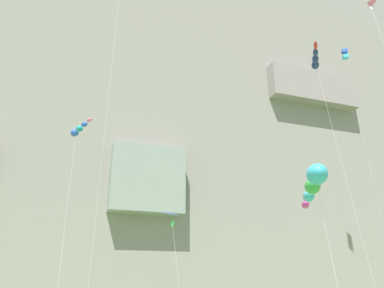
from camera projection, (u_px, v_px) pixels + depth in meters
cliff_face at (134, 109)px, 69.32m from camera, size 180.00×33.60×68.21m
kite_windsock_mid_center at (313, 185)px, 19.29m from camera, size 4.42×7.05×8.63m
kite_windsock_far_left at (315, 60)px, 35.90m from camera, size 3.59×7.02×24.37m
kite_box_upper_right at (345, 55)px, 51.17m from camera, size 0.95×1.71×34.00m
kite_delta_far_right at (370, 14)px, 39.03m from camera, size 2.86×5.62×31.48m
kite_windsock_high_left at (79, 129)px, 27.79m from camera, size 1.65×3.84×14.51m
kite_delta_low_right at (176, 222)px, 35.18m from camera, size 2.22×4.29×8.76m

